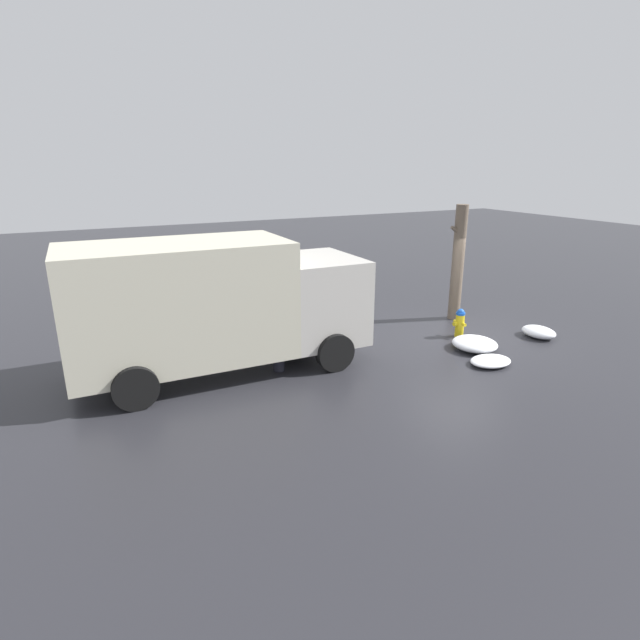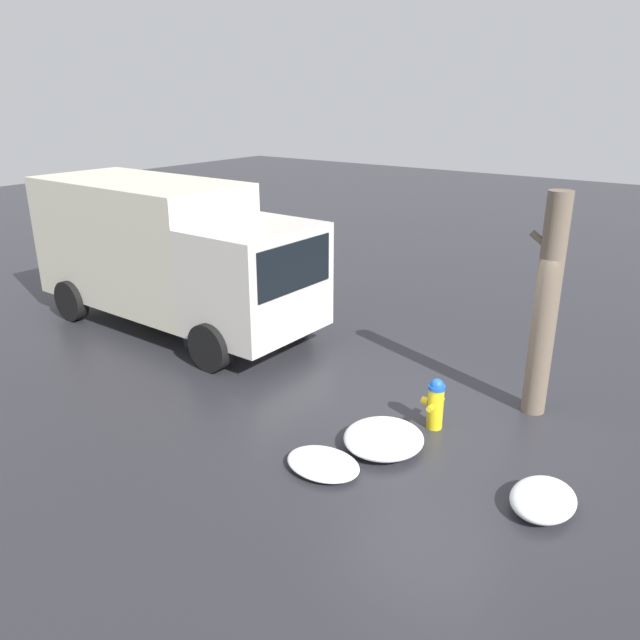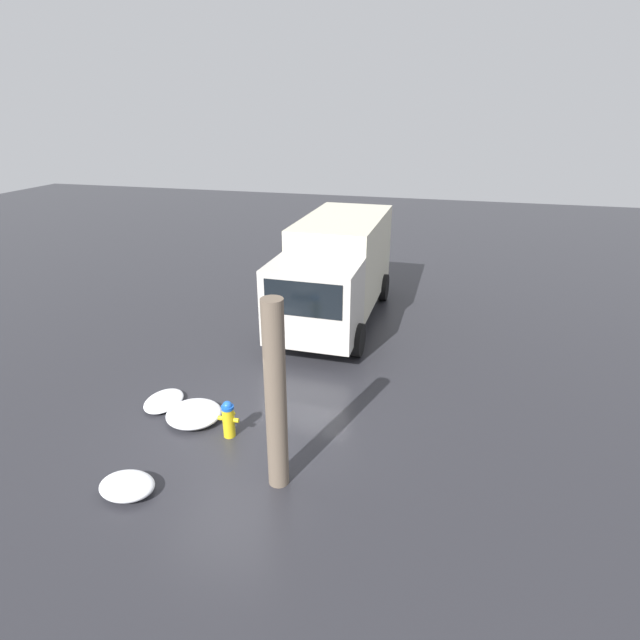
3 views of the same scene
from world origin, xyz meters
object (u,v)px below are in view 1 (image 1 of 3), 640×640
Objects in this scene: tree_trunk at (458,263)px; pedestrian at (278,329)px; fire_hydrant at (460,322)px; delivery_truck at (216,302)px.

pedestrian is at bearing 11.80° from tree_trunk.
tree_trunk is (-1.03, -1.41, 1.33)m from fire_hydrant.
fire_hydrant is 0.23× the size of tree_trunk.
tree_trunk reaches higher than fire_hydrant.
fire_hydrant is 5.42m from pedestrian.
tree_trunk reaches higher than delivery_truck.
delivery_truck is 1.52m from pedestrian.
pedestrian is at bearing 63.56° from delivery_truck.
delivery_truck is (6.60, -0.70, 1.23)m from fire_hydrant.
fire_hydrant is at bearing 33.46° from pedestrian.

